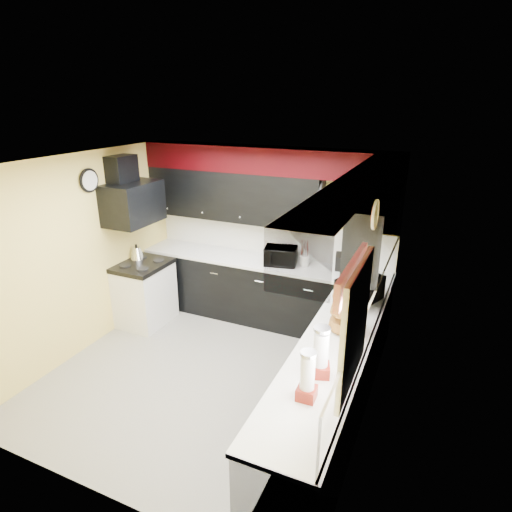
{
  "coord_description": "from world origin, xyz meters",
  "views": [
    {
      "loc": [
        2.24,
        -3.69,
        3.12
      ],
      "look_at": [
        0.25,
        0.76,
        1.29
      ],
      "focal_mm": 30.0,
      "sensor_mm": 36.0,
      "label": 1
    }
  ],
  "objects": [
    {
      "name": "dispenser_a",
      "position": [
        1.51,
        -0.75,
        1.16
      ],
      "size": [
        0.2,
        0.2,
        0.43
      ],
      "primitive_type": null,
      "rotation": [
        0.0,
        0.0,
        0.31
      ],
      "color": "#5A0F0A",
      "rests_on": "counter_right"
    },
    {
      "name": "ceiling",
      "position": [
        0.0,
        0.0,
        2.5
      ],
      "size": [
        3.6,
        3.6,
        0.06
      ],
      "primitive_type": "cube",
      "color": "white",
      "rests_on": "wall_back"
    },
    {
      "name": "pan_low",
      "position": [
        0.82,
        1.68,
        1.72
      ],
      "size": [
        0.03,
        0.24,
        0.42
      ],
      "primitive_type": null,
      "color": "black",
      "rests_on": "upper_back"
    },
    {
      "name": "splash_right",
      "position": [
        1.79,
        0.0,
        1.19
      ],
      "size": [
        0.02,
        3.6,
        0.5
      ],
      "primitive_type": "cube",
      "color": "white",
      "rests_on": "counter_right"
    },
    {
      "name": "counter_right",
      "position": [
        1.5,
        -0.3,
        0.92
      ],
      "size": [
        0.64,
        3.02,
        0.04
      ],
      "primitive_type": "cube",
      "color": "white",
      "rests_on": "cab_right"
    },
    {
      "name": "baskets",
      "position": [
        1.52,
        0.05,
        1.18
      ],
      "size": [
        0.27,
        0.27,
        0.5
      ],
      "primitive_type": null,
      "color": "brown",
      "rests_on": "upper_right"
    },
    {
      "name": "knife_block",
      "position": [
        1.1,
        1.57,
        1.06
      ],
      "size": [
        0.14,
        0.17,
        0.24
      ],
      "primitive_type": "cube",
      "rotation": [
        0.0,
        0.0,
        0.2
      ],
      "color": "black",
      "rests_on": "counter_back"
    },
    {
      "name": "wall_left",
      "position": [
        -1.8,
        0.0,
        1.25
      ],
      "size": [
        0.06,
        3.6,
        2.5
      ],
      "primitive_type": "cube",
      "color": "#E0C666",
      "rests_on": "ground"
    },
    {
      "name": "kettle",
      "position": [
        -1.68,
        0.87,
        1.01
      ],
      "size": [
        0.23,
        0.23,
        0.17
      ],
      "primitive_type": null,
      "rotation": [
        0.0,
        0.0,
        0.23
      ],
      "color": "silver",
      "rests_on": "cooktop"
    },
    {
      "name": "wall_right",
      "position": [
        1.8,
        0.0,
        1.25
      ],
      "size": [
        0.06,
        3.6,
        2.5
      ],
      "primitive_type": "cube",
      "color": "#E0C666",
      "rests_on": "ground"
    },
    {
      "name": "ground",
      "position": [
        0.0,
        0.0,
        0.0
      ],
      "size": [
        3.6,
        3.6,
        0.0
      ],
      "primitive_type": "plane",
      "color": "gray",
      "rests_on": "ground"
    },
    {
      "name": "splash_back",
      "position": [
        0.0,
        1.79,
        1.19
      ],
      "size": [
        3.6,
        0.02,
        0.5
      ],
      "primitive_type": "cube",
      "color": "white",
      "rests_on": "counter_back"
    },
    {
      "name": "upper_right",
      "position": [
        1.62,
        0.9,
        1.8
      ],
      "size": [
        0.35,
        1.8,
        0.7
      ],
      "primitive_type": "cube",
      "color": "black",
      "rests_on": "wall_right"
    },
    {
      "name": "cab_right",
      "position": [
        1.5,
        -0.3,
        0.45
      ],
      "size": [
        0.6,
        3.0,
        0.9
      ],
      "primitive_type": "cube",
      "color": "black",
      "rests_on": "ground"
    },
    {
      "name": "hood",
      "position": [
        -1.55,
        0.75,
        1.78
      ],
      "size": [
        0.5,
        0.78,
        0.55
      ],
      "primitive_type": "cube",
      "color": "black",
      "rests_on": "wall_left"
    },
    {
      "name": "dispenser_b",
      "position": [
        1.5,
        -1.08,
        1.13
      ],
      "size": [
        0.15,
        0.15,
        0.39
      ],
      "primitive_type": null,
      "rotation": [
        0.0,
        0.0,
        0.03
      ],
      "color": "#6D000D",
      "rests_on": "counter_right"
    },
    {
      "name": "upper_back",
      "position": [
        -0.5,
        1.62,
        1.8
      ],
      "size": [
        2.6,
        0.35,
        0.7
      ],
      "primitive_type": "cube",
      "color": "black",
      "rests_on": "wall_back"
    },
    {
      "name": "counter_back",
      "position": [
        0.0,
        1.5,
        0.92
      ],
      "size": [
        3.62,
        0.64,
        0.04
      ],
      "primitive_type": "cube",
      "color": "white",
      "rests_on": "cab_back"
    },
    {
      "name": "valance",
      "position": [
        1.73,
        -0.9,
        1.95
      ],
      "size": [
        0.04,
        0.88,
        0.2
      ],
      "primitive_type": "cube",
      "color": "red",
      "rests_on": "wall_right"
    },
    {
      "name": "stove",
      "position": [
        -1.5,
        0.75,
        0.43
      ],
      "size": [
        0.6,
        0.75,
        0.86
      ],
      "primitive_type": "cube",
      "color": "white",
      "rests_on": "ground"
    },
    {
      "name": "pan_top",
      "position": [
        0.82,
        1.55,
        2.0
      ],
      "size": [
        0.03,
        0.22,
        0.4
      ],
      "primitive_type": null,
      "color": "black",
      "rests_on": "upper_back"
    },
    {
      "name": "clock",
      "position": [
        -1.77,
        0.25,
        2.15
      ],
      "size": [
        0.03,
        0.3,
        0.3
      ],
      "primitive_type": null,
      "color": "black",
      "rests_on": "wall_left"
    },
    {
      "name": "toaster_oven",
      "position": [
        0.31,
        1.46,
        1.07
      ],
      "size": [
        0.5,
        0.44,
        0.25
      ],
      "primitive_type": "imported",
      "rotation": [
        0.0,
        0.0,
        0.21
      ],
      "color": "black",
      "rests_on": "counter_back"
    },
    {
      "name": "microwave",
      "position": [
        1.52,
        0.77,
        1.08
      ],
      "size": [
        0.52,
        0.61,
        0.29
      ],
      "primitive_type": "imported",
      "rotation": [
        0.0,
        0.0,
        1.19
      ],
      "color": "black",
      "rests_on": "counter_right"
    },
    {
      "name": "window",
      "position": [
        1.79,
        -0.9,
        1.55
      ],
      "size": [
        0.03,
        0.86,
        0.96
      ],
      "primitive_type": null,
      "color": "white",
      "rests_on": "wall_right"
    },
    {
      "name": "wall_back",
      "position": [
        0.0,
        1.8,
        1.25
      ],
      "size": [
        3.6,
        0.06,
        2.5
      ],
      "primitive_type": "cube",
      "color": "#E0C666",
      "rests_on": "ground"
    },
    {
      "name": "soffit_back",
      "position": [
        0.0,
        1.62,
        2.33
      ],
      "size": [
        3.6,
        0.36,
        0.35
      ],
      "primitive_type": "cube",
      "color": "black",
      "rests_on": "wall_back"
    },
    {
      "name": "utensil_crock",
      "position": [
        0.62,
        1.56,
        1.01
      ],
      "size": [
        0.15,
        0.15,
        0.14
      ],
      "primitive_type": "cylinder",
      "rotation": [
        0.0,
        0.0,
        -0.19
      ],
      "color": "white",
      "rests_on": "counter_back"
    },
    {
      "name": "cut_board",
      "position": [
        0.83,
        1.3,
        1.8
      ],
      "size": [
        0.03,
        0.26,
        0.35
      ],
      "primitive_type": "cube",
      "color": "white",
      "rests_on": "upper_back"
    },
    {
      "name": "cooktop",
      "position": [
        -1.5,
        0.75,
        0.89
      ],
      "size": [
        0.62,
        0.77,
        0.06
      ],
      "primitive_type": "cube",
      "color": "black",
      "rests_on": "stove"
    },
    {
      "name": "cab_back",
      "position": [
        0.0,
        1.5,
        0.45
      ],
      "size": [
        3.6,
        0.6,
        0.9
      ],
      "primitive_type": "cube",
      "color": "black",
      "rests_on": "ground"
    },
    {
      "name": "hood_duct",
      "position": [
        -1.68,
        0.75,
        2.2
      ],
      "size": [
        0.24,
        0.4,
        0.4
      ],
      "primitive_type": "cube",
      "color": "black",
      "rests_on": "wall_left"
    },
    {
      "name": "soffit_right",
      "position": [
        1.62,
        -0.18,
        2.33
      ],
      "size": [
        0.36,
        3.24,
        0.35
      ],
      "primitive_type": "cube",
      "color": "black",
      "rests_on": "wall_right"
    },
    {
      "name": "pan_mid",
      "position": [
        0.82,
        1.42,
        1.75
      ],
      "size": [
        0.03,
        0.28,
        0.46
      ],
      "primitive_type": null,
      "color": "black",
      "rests_on": "upper_back"
    },
    {
      "name": "deco_plate",
      "position": [
        1.77,
        -0.35,
        2.25
      ],
      "size": [
        0.03,
        0.24,
        0.24
      ],
      "primitive_type": null,
      "color": "white",
      "rests_on": "wall_right"
    }
  ]
}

